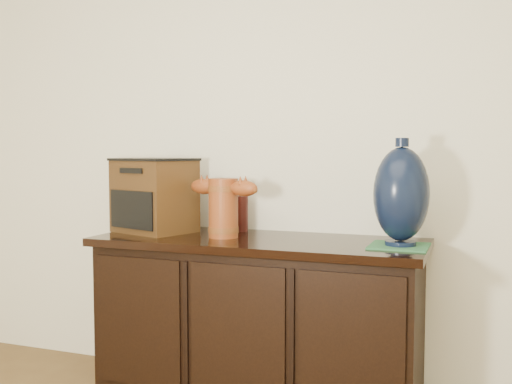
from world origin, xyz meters
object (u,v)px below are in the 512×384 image
at_px(sideboard, 259,320).
at_px(lamp_base, 401,195).
at_px(tv_radio, 154,195).
at_px(spray_can, 241,211).
at_px(terracotta_vessel, 223,204).

bearing_deg(sideboard, lamp_base, -1.92).
distance_m(tv_radio, lamp_base, 1.16).
relative_size(lamp_base, spray_can, 2.17).
height_order(tv_radio, spray_can, tv_radio).
bearing_deg(tv_radio, spray_can, 42.60).
distance_m(sideboard, spray_can, 0.53).
relative_size(tv_radio, spray_can, 2.13).
bearing_deg(spray_can, lamp_base, -15.19).
height_order(sideboard, tv_radio, tv_radio).
bearing_deg(spray_can, tv_radio, -156.28).
distance_m(tv_radio, spray_can, 0.42).
height_order(sideboard, terracotta_vessel, terracotta_vessel).
xyz_separation_m(lamp_base, spray_can, (-0.78, 0.21, -0.11)).
distance_m(terracotta_vessel, tv_radio, 0.39).
xyz_separation_m(sideboard, lamp_base, (0.62, -0.02, 0.58)).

